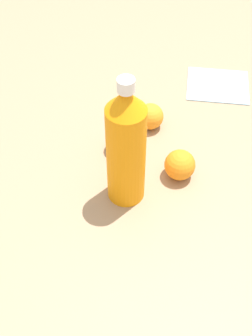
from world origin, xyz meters
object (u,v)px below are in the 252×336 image
at_px(orange_0, 120,140).
at_px(orange_2, 180,165).
at_px(water_bottle, 126,147).
at_px(folded_napkin, 218,85).
at_px(orange_1, 150,116).

bearing_deg(orange_0, orange_2, -95.33).
xyz_separation_m(water_bottle, orange_0, (0.11, 0.07, -0.11)).
bearing_deg(folded_napkin, orange_1, 155.62).
distance_m(orange_1, folded_napkin, 0.24).
relative_size(orange_0, orange_1, 0.96).
bearing_deg(orange_1, folded_napkin, -24.38).
distance_m(water_bottle, folded_napkin, 0.46).
bearing_deg(orange_0, folded_napkin, -22.08).
height_order(orange_1, orange_2, orange_2).
xyz_separation_m(orange_0, orange_1, (0.10, -0.03, 0.00)).
bearing_deg(orange_1, orange_2, -134.15).
height_order(water_bottle, orange_2, water_bottle).
distance_m(orange_0, orange_1, 0.11).
relative_size(orange_0, folded_napkin, 0.38).
relative_size(water_bottle, orange_0, 4.94).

